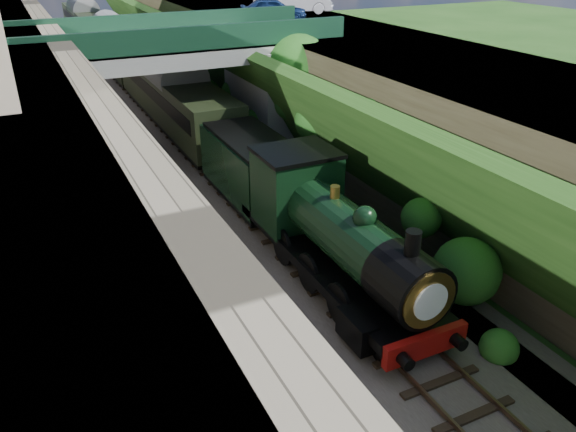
{
  "coord_description": "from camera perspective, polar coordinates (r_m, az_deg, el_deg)",
  "views": [
    {
      "loc": [
        -7.51,
        -5.23,
        10.96
      ],
      "look_at": [
        0.0,
        10.19,
        2.4
      ],
      "focal_mm": 35.0,
      "sensor_mm": 36.0,
      "label": 1
    }
  ],
  "objects": [
    {
      "name": "trackbed",
      "position": [
        28.48,
        -8.7,
        3.78
      ],
      "size": [
        10.0,
        90.0,
        0.2
      ],
      "primitive_type": "cube",
      "color": "#473F38",
      "rests_on": "ground"
    },
    {
      "name": "retaining_wall",
      "position": [
        26.39,
        -20.73,
        8.38
      ],
      "size": [
        1.0,
        90.0,
        7.0
      ],
      "primitive_type": "cube",
      "color": "#756B56",
      "rests_on": "ground"
    },
    {
      "name": "street_plateau_right",
      "position": [
        31.42,
        7.93,
        11.83
      ],
      "size": [
        8.0,
        90.0,
        6.25
      ],
      "primitive_type": "cube",
      "color": "#262628",
      "rests_on": "ground"
    },
    {
      "name": "embankment_slope",
      "position": [
        26.6,
        3.49,
        8.45
      ],
      "size": [
        4.3,
        90.0,
        6.36
      ],
      "color": "#1E4714",
      "rests_on": "ground"
    },
    {
      "name": "track_left",
      "position": [
        27.96,
        -12.61,
        3.31
      ],
      "size": [
        2.5,
        90.0,
        0.2
      ],
      "color": "black",
      "rests_on": "trackbed"
    },
    {
      "name": "track_right",
      "position": [
        28.76,
        -6.44,
        4.47
      ],
      "size": [
        2.5,
        90.0,
        0.2
      ],
      "color": "black",
      "rests_on": "trackbed"
    },
    {
      "name": "road_bridge",
      "position": [
        31.2,
        -9.86,
        13.39
      ],
      "size": [
        16.0,
        6.4,
        7.25
      ],
      "color": "gray",
      "rests_on": "ground"
    },
    {
      "name": "tree",
      "position": [
        30.21,
        1.07,
        14.44
      ],
      "size": [
        3.6,
        3.8,
        6.6
      ],
      "color": "black",
      "rests_on": "ground"
    },
    {
      "name": "car_blue",
      "position": [
        36.6,
        -1.52,
        20.21
      ],
      "size": [
        4.4,
        2.94,
        1.39
      ],
      "primitive_type": "imported",
      "rotation": [
        0.0,
        0.0,
        1.22
      ],
      "color": "navy",
      "rests_on": "street_plateau_right"
    },
    {
      "name": "car_silver",
      "position": [
        40.86,
        0.96,
        20.97
      ],
      "size": [
        4.93,
        2.94,
        1.53
      ],
      "primitive_type": "imported",
      "rotation": [
        0.0,
        0.0,
        1.27
      ],
      "color": "silver",
      "rests_on": "street_plateau_right"
    },
    {
      "name": "locomotive",
      "position": [
        18.98,
        4.86,
        -2.13
      ],
      "size": [
        3.1,
        10.23,
        3.83
      ],
      "color": "black",
      "rests_on": "trackbed"
    },
    {
      "name": "tender",
      "position": [
        25.08,
        -3.71,
        4.58
      ],
      "size": [
        2.7,
        6.0,
        3.05
      ],
      "color": "black",
      "rests_on": "trackbed"
    },
    {
      "name": "coach_front",
      "position": [
        36.38,
        -11.56,
        11.81
      ],
      "size": [
        2.9,
        18.0,
        3.7
      ],
      "color": "black",
      "rests_on": "trackbed"
    },
    {
      "name": "coach_middle",
      "position": [
        54.43,
        -17.08,
        15.99
      ],
      "size": [
        2.9,
        18.0,
        3.7
      ],
      "color": "black",
      "rests_on": "trackbed"
    },
    {
      "name": "coach_rear",
      "position": [
        72.85,
        -19.91,
        18.02
      ],
      "size": [
        2.9,
        18.0,
        3.7
      ],
      "color": "black",
      "rests_on": "trackbed"
    }
  ]
}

